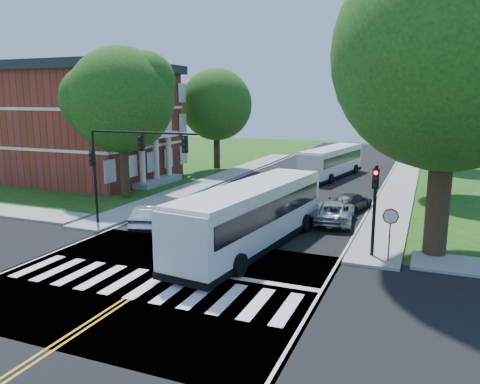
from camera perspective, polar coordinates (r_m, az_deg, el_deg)
The scene contains 24 objects.
ground at distance 20.58m, azimuth -10.32°, elevation -10.64°, with size 140.00×140.00×0.00m, color #1D4711.
road at distance 36.40m, azimuth 4.97°, elevation -0.83°, with size 14.00×96.00×0.01m, color black.
cross_road at distance 20.58m, azimuth -10.32°, elevation -10.62°, with size 60.00×12.00×0.01m, color black.
center_line at distance 40.16m, azimuth 6.66°, elevation 0.29°, with size 0.36×70.00×0.01m, color gold.
edge_line_w at distance 42.44m, azimuth -2.22°, elevation 0.96°, with size 0.12×70.00×0.01m, color silver.
edge_line_e at distance 38.95m, azimuth 16.34°, elevation -0.43°, with size 0.12×70.00×0.01m, color silver.
crosswalk at distance 20.19m, azimuth -11.09°, elevation -11.06°, with size 12.60×3.00×0.01m, color silver.
stop_bar at distance 20.41m, azimuth 0.63°, elevation -10.59°, with size 6.60×0.40×0.01m, color silver.
sidewalk_nw at distance 45.73m, azimuth -2.38°, elevation 1.78°, with size 2.60×40.00×0.15m, color gray.
sidewalk_ne at distance 41.77m, azimuth 18.82°, elevation 0.27°, with size 2.60×40.00×0.15m, color gray.
tree_ne_big at distance 24.12m, azimuth 24.29°, elevation 15.09°, with size 10.80×10.80×14.91m.
tree_west_near at distance 37.18m, azimuth -14.28°, elevation 10.80°, with size 8.00×8.00×11.40m.
tree_west_far at distance 50.77m, azimuth -2.89°, elevation 10.57°, with size 7.60×7.60×10.67m.
tree_east_mid at distance 40.04m, azimuth 24.10°, elevation 10.67°, with size 8.40×8.40×11.93m.
tree_east_far at distance 56.07m, azimuth 24.59°, elevation 9.51°, with size 7.20×7.20×10.34m.
brick_building at distance 48.49m, azimuth -20.01°, elevation 8.02°, with size 20.00×13.00×10.80m.
signal_nw at distance 27.93m, azimuth -13.77°, elevation 4.30°, with size 7.15×0.46×5.66m.
signal_ne at distance 23.05m, azimuth 16.11°, elevation -0.82°, with size 0.30×0.46×4.40m.
stop_sign at distance 22.75m, azimuth 17.86°, elevation -3.49°, with size 0.76×0.08×2.53m.
bus_lead at distance 24.11m, azimuth 1.48°, elevation -2.81°, with size 4.25×12.95×3.29m.
bus_follow at distance 46.98m, azimuth 11.13°, elevation 3.66°, with size 4.30×11.56×2.93m.
hatchback at distance 28.73m, azimuth -10.79°, elevation -2.87°, with size 1.44×4.14×1.36m, color silver.
suv at distance 29.76m, azimuth 11.42°, elevation -2.38°, with size 2.29×4.97×1.38m, color #A6A8AC.
dark_sedan at distance 33.33m, azimuth 13.43°, elevation -1.15°, with size 1.71×4.21×1.22m, color black.
Camera 1 is at (10.42, -16.03, 7.62)m, focal length 35.00 mm.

